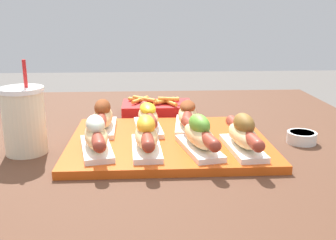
{
  "coord_description": "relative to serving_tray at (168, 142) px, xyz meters",
  "views": [
    {
      "loc": [
        -0.03,
        -0.95,
        1.04
      ],
      "look_at": [
        0.02,
        -0.05,
        0.79
      ],
      "focal_mm": 42.0,
      "sensor_mm": 36.0,
      "label": 1
    }
  ],
  "objects": [
    {
      "name": "hot_dog_1",
      "position": [
        -0.05,
        -0.08,
        0.04
      ],
      "size": [
        0.07,
        0.21,
        0.08
      ],
      "color": "white",
      "rests_on": "serving_tray"
    },
    {
      "name": "drink_cup",
      "position": [
        -0.32,
        -0.03,
        0.07
      ],
      "size": [
        0.1,
        0.1,
        0.21
      ],
      "color": "beige",
      "rests_on": "patio_table"
    },
    {
      "name": "hot_dog_4",
      "position": [
        -0.16,
        0.08,
        0.04
      ],
      "size": [
        0.07,
        0.21,
        0.08
      ],
      "color": "white",
      "rests_on": "serving_tray"
    },
    {
      "name": "hot_dog_6",
      "position": [
        0.05,
        0.09,
        0.04
      ],
      "size": [
        0.08,
        0.21,
        0.07
      ],
      "color": "white",
      "rests_on": "serving_tray"
    },
    {
      "name": "hot_dog_0",
      "position": [
        -0.16,
        -0.08,
        0.04
      ],
      "size": [
        0.09,
        0.2,
        0.08
      ],
      "color": "white",
      "rests_on": "serving_tray"
    },
    {
      "name": "hot_dog_2",
      "position": [
        0.06,
        -0.09,
        0.04
      ],
      "size": [
        0.09,
        0.2,
        0.08
      ],
      "color": "white",
      "rests_on": "serving_tray"
    },
    {
      "name": "sauce_bowl",
      "position": [
        0.32,
        0.0,
        0.01
      ],
      "size": [
        0.07,
        0.07,
        0.03
      ],
      "color": "silver",
      "rests_on": "patio_table"
    },
    {
      "name": "hot_dog_5",
      "position": [
        -0.05,
        0.08,
        0.04
      ],
      "size": [
        0.08,
        0.21,
        0.07
      ],
      "color": "white",
      "rests_on": "serving_tray"
    },
    {
      "name": "serving_tray",
      "position": [
        0.0,
        0.0,
        0.0
      ],
      "size": [
        0.46,
        0.38,
        0.02
      ],
      "color": "#CC4C14",
      "rests_on": "patio_table"
    },
    {
      "name": "hot_dog_3",
      "position": [
        0.16,
        -0.09,
        0.04
      ],
      "size": [
        0.07,
        0.21,
        0.08
      ],
      "color": "white",
      "rests_on": "serving_tray"
    },
    {
      "name": "fries_basket",
      "position": [
        -0.02,
        0.3,
        0.01
      ],
      "size": [
        0.21,
        0.13,
        0.06
      ],
      "color": "#B21919",
      "rests_on": "patio_table"
    }
  ]
}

